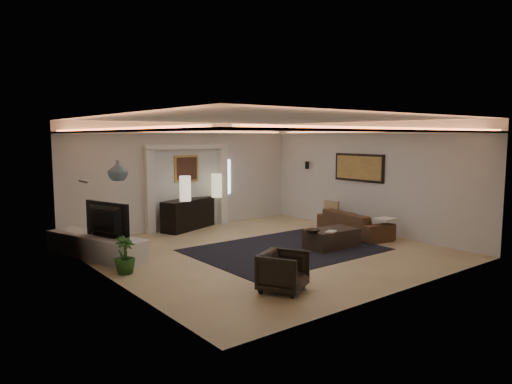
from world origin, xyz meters
TOP-DOWN VIEW (x-y plane):
  - floor at (0.00, 0.00)m, footprint 7.00×7.00m
  - ceiling at (0.00, 0.00)m, footprint 7.00×7.00m
  - wall_back at (0.00, 3.50)m, footprint 7.00×0.00m
  - wall_front at (0.00, -3.50)m, footprint 7.00×0.00m
  - wall_left at (-3.50, 0.00)m, footprint 0.00×7.00m
  - wall_right at (3.50, 0.00)m, footprint 0.00×7.00m
  - cove_soffit at (0.00, 0.00)m, footprint 7.00×7.00m
  - daylight_slit at (1.35, 3.48)m, footprint 0.25×0.03m
  - area_rug at (0.40, -0.20)m, footprint 4.00×3.00m
  - pilaster_left at (-1.15, 3.40)m, footprint 0.22×0.20m
  - pilaster_right at (1.15, 3.40)m, footprint 0.22×0.20m
  - alcove_header at (0.00, 3.40)m, footprint 2.52×0.20m
  - painting_frame at (0.00, 3.47)m, footprint 0.74×0.04m
  - painting_canvas at (0.00, 3.44)m, footprint 0.62×0.02m
  - art_panel_frame at (3.47, 0.30)m, footprint 0.04×1.64m
  - art_panel_gold at (3.44, 0.30)m, footprint 0.02×1.50m
  - wall_sconce at (3.38, 2.20)m, footprint 0.12×0.12m
  - wall_niche at (-3.44, 1.40)m, footprint 0.10×0.55m
  - console at (-0.09, 3.25)m, footprint 1.79×1.14m
  - lamp_left at (-0.33, 2.98)m, footprint 0.32×0.32m
  - lamp_right at (0.77, 3.13)m, footprint 0.35×0.35m
  - media_ledge at (-3.15, 1.82)m, footprint 1.39×2.66m
  - tv at (-3.15, 1.39)m, footprint 1.27×0.55m
  - figurine at (-3.15, 1.87)m, footprint 0.15×0.15m
  - ginger_jar at (-2.96, 0.94)m, footprint 0.45×0.45m
  - plant at (-3.15, 0.26)m, footprint 0.49×0.49m
  - sofa at (2.86, -0.10)m, footprint 2.24×1.18m
  - throw_blanket at (2.86, -1.05)m, footprint 0.48×0.40m
  - throw_pillow at (3.15, 0.96)m, footprint 0.24×0.43m
  - coffee_table at (1.38, -0.69)m, footprint 1.23×0.70m
  - bowl at (0.78, -0.70)m, footprint 0.31×0.31m
  - magazine at (1.11, -0.92)m, footprint 0.29×0.25m
  - armchair at (-1.50, -2.31)m, footprint 0.96×0.97m

SIDE VIEW (x-z plane):
  - floor at x=0.00m, z-range 0.00..0.00m
  - area_rug at x=0.40m, z-range 0.00..0.01m
  - coffee_table at x=1.38m, z-range -0.02..0.43m
  - media_ledge at x=-3.15m, z-range -0.02..0.47m
  - sofa at x=2.86m, z-range 0.00..0.62m
  - armchair at x=-1.50m, z-range 0.00..0.66m
  - plant at x=-3.15m, z-range 0.00..0.69m
  - console at x=-0.09m, z-range -0.03..0.83m
  - magazine at x=1.11m, z-range 0.41..0.44m
  - bowl at x=0.78m, z-range 0.41..0.48m
  - throw_blanket at x=2.86m, z-range 0.52..0.58m
  - throw_pillow at x=3.15m, z-range 0.34..0.76m
  - figurine at x=-3.15m, z-range 0.47..0.81m
  - tv at x=-3.15m, z-range 0.45..1.19m
  - lamp_left at x=-0.33m, z-range 0.76..1.42m
  - lamp_right at x=0.77m, z-range 0.76..1.42m
  - pilaster_left at x=-1.15m, z-range 0.00..2.20m
  - pilaster_right at x=1.15m, z-range 0.00..2.20m
  - daylight_slit at x=1.35m, z-range 0.85..1.85m
  - wall_back at x=0.00m, z-range -2.05..4.95m
  - wall_front at x=0.00m, z-range -2.05..4.95m
  - wall_left at x=-3.50m, z-range -2.05..4.95m
  - wall_right at x=3.50m, z-range -2.05..4.95m
  - painting_frame at x=0.00m, z-range 1.28..2.02m
  - painting_canvas at x=0.00m, z-range 1.34..1.96m
  - wall_niche at x=-3.44m, z-range 1.63..1.67m
  - wall_sconce at x=3.38m, z-range 1.57..1.79m
  - art_panel_gold at x=3.44m, z-range 1.39..2.01m
  - art_panel_frame at x=3.47m, z-range 1.33..2.07m
  - ginger_jar at x=-2.96m, z-range 1.67..2.07m
  - alcove_header at x=0.00m, z-range 2.19..2.31m
  - cove_soffit at x=0.00m, z-range 2.60..2.64m
  - ceiling at x=0.00m, z-range 2.90..2.90m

